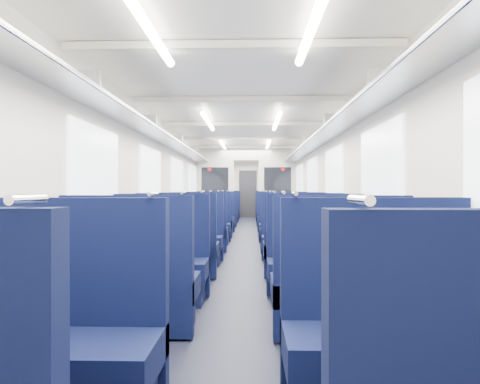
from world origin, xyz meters
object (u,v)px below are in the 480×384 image
seat_19 (277,220)px  seat_22 (223,213)px  bulkhead (246,188)px  seat_17 (280,224)px  seat_3 (381,343)px  seat_11 (294,241)px  seat_10 (190,241)px  seat_12 (200,233)px  seat_27 (269,210)px  seat_2 (60,350)px  seat_15 (283,228)px  seat_23 (271,214)px  seat_14 (206,227)px  seat_16 (211,224)px  seat_21 (273,215)px  seat_13 (289,234)px  seat_8 (179,251)px  seat_18 (215,220)px  seat_6 (159,267)px  seat_24 (225,212)px  end_door (248,194)px  seat_20 (220,216)px  seat_7 (317,267)px  seat_25 (270,212)px  seat_9 (303,251)px  seat_4 (132,289)px  seat_5 (338,292)px  seat_26 (227,210)px

seat_19 → seat_22: bearing=118.6°
bulkhead → seat_17: size_ratio=2.41×
seat_3 → seat_11: (0.00, 4.52, 0.00)m
seat_10 → seat_12: size_ratio=1.00×
seat_27 → seat_2: bearing=-96.4°
seat_15 → seat_23: (0.00, 5.40, 0.00)m
seat_14 → seat_19: 2.84m
seat_16 → seat_21: (1.66, 3.29, 0.00)m
seat_13 → seat_22: same height
seat_17 → seat_22: (-1.66, 4.31, 0.00)m
seat_8 → seat_10: size_ratio=1.00×
seat_18 → seat_23: 3.60m
seat_6 → seat_19: 7.25m
seat_13 → seat_22: size_ratio=1.00×
seat_23 → seat_24: size_ratio=1.00×
seat_3 → seat_14: 7.14m
seat_8 → seat_23: same height
end_door → seat_20: size_ratio=1.72×
seat_14 → seat_11: bearing=-55.6°
seat_13 → seat_16: size_ratio=1.00×
seat_7 → seat_10: size_ratio=1.00×
seat_12 → seat_25: bearing=78.0°
seat_22 → seat_9: bearing=-79.4°
seat_8 → seat_3: bearing=-63.9°
seat_7 → seat_9: (0.00, 1.21, 0.00)m
seat_11 → seat_12: same height
seat_3 → seat_13: bearing=90.0°
seat_11 → seat_24: (-1.66, 8.93, 0.00)m
seat_7 → seat_13: 3.36m
seat_18 → seat_2: bearing=-90.0°
seat_10 → seat_16: size_ratio=1.00×
seat_19 → seat_27: bearing=90.0°
seat_13 → seat_16: 2.91m
seat_4 → seat_19: bearing=78.4°
seat_7 → seat_11: bearing=90.0°
seat_15 → seat_18: (-1.66, 2.21, 0.00)m
seat_5 → seat_17: bearing=90.0°
seat_13 → end_door: bearing=94.5°
seat_24 → seat_26: bearing=90.0°
seat_23 → bulkhead: bearing=-107.6°
seat_6 → seat_10: (0.00, 2.26, 0.00)m
seat_9 → seat_11: (0.00, 1.09, 0.00)m
seat_27 → bulkhead: bearing=-99.5°
seat_7 → seat_11: 2.30m
seat_14 → seat_19: same height
seat_14 → seat_20: 4.15m
bulkhead → seat_5: size_ratio=2.41×
seat_25 → seat_21: bearing=-90.0°
seat_17 → seat_22: bearing=111.1°
seat_25 → seat_26: 2.03m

